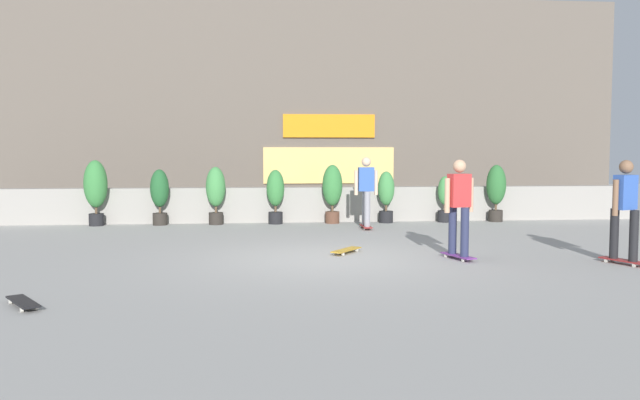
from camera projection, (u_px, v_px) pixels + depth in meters
ground_plane at (328, 259)px, 11.24m from camera, size 48.00×48.00×0.00m
planter_wall at (304, 204)px, 17.17m from camera, size 18.00×0.40×0.90m
building_backdrop at (295, 107)px, 20.93m from camera, size 20.00×2.08×6.50m
potted_plant_0 at (96, 187)px, 16.19m from camera, size 0.57×0.57×1.62m
potted_plant_1 at (160, 193)px, 16.35m from camera, size 0.46×0.46×1.39m
potted_plant_2 at (216, 191)px, 16.48m from camera, size 0.49×0.49×1.45m
potted_plant_3 at (275, 193)px, 16.62m from camera, size 0.45×0.45×1.37m
potted_plant_4 at (332, 189)px, 16.76m from camera, size 0.51×0.51×1.49m
potted_plant_5 at (386, 194)px, 16.90m from camera, size 0.42×0.42×1.32m
potted_plant_6 at (445, 198)px, 17.05m from camera, size 0.36×0.36×1.19m
potted_plant_7 at (496, 189)px, 17.17m from camera, size 0.50×0.50×1.48m
skater_by_wall_right at (625, 207)px, 10.65m from camera, size 0.52×0.81×1.70m
skater_foreground at (366, 189)px, 15.53m from camera, size 0.56×0.80×1.70m
skater_far_right at (459, 204)px, 11.14m from camera, size 0.54×0.82×1.70m
skateboard_near_camera at (23, 302)px, 7.79m from camera, size 0.60×0.78×0.08m
skateboard_aside at (346, 250)px, 11.86m from camera, size 0.64×0.76×0.08m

